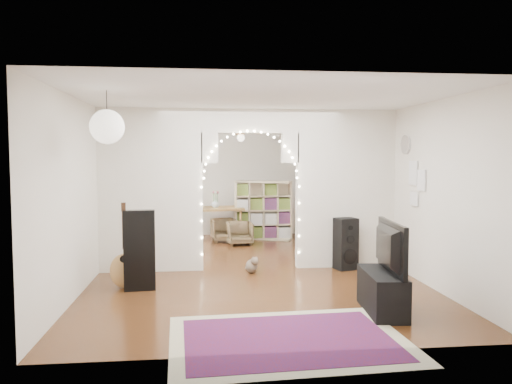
{
  "coord_description": "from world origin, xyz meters",
  "views": [
    {
      "loc": [
        -0.8,
        -8.38,
        1.9
      ],
      "look_at": [
        0.13,
        0.3,
        1.29
      ],
      "focal_mm": 35.0,
      "sensor_mm": 36.0,
      "label": 1
    }
  ],
  "objects": [
    {
      "name": "media_console",
      "position": [
        1.37,
        -2.6,
        0.25
      ],
      "size": [
        0.49,
        1.03,
        0.5
      ],
      "primitive_type": "cube",
      "rotation": [
        0.0,
        0.0,
        -0.09
      ],
      "color": "black",
      "rests_on": "floor"
    },
    {
      "name": "paper_lantern",
      "position": [
        -1.9,
        -2.4,
        2.25
      ],
      "size": [
        0.4,
        0.4,
        0.4
      ],
      "primitive_type": "sphere",
      "color": "white",
      "rests_on": "ceiling"
    },
    {
      "name": "wall_back",
      "position": [
        0.0,
        3.75,
        1.35
      ],
      "size": [
        5.0,
        0.02,
        2.7
      ],
      "primitive_type": "cube",
      "color": "silver",
      "rests_on": "floor"
    },
    {
      "name": "wall_front",
      "position": [
        0.0,
        -3.75,
        1.35
      ],
      "size": [
        5.0,
        0.02,
        2.7
      ],
      "primitive_type": "cube",
      "color": "silver",
      "rests_on": "floor"
    },
    {
      "name": "dining_chair_right",
      "position": [
        -0.0,
        2.32,
        0.25
      ],
      "size": [
        0.57,
        0.58,
        0.49
      ],
      "primitive_type": "imported",
      "rotation": [
        0.0,
        0.0,
        0.08
      ],
      "color": "brown",
      "rests_on": "floor"
    },
    {
      "name": "area_rug",
      "position": [
        0.07,
        -3.4,
        0.01
      ],
      "size": [
        2.53,
        1.95,
        0.02
      ],
      "primitive_type": "cube",
      "rotation": [
        0.0,
        0.0,
        0.05
      ],
      "color": "maroon",
      "rests_on": "floor"
    },
    {
      "name": "ceiling",
      "position": [
        0.0,
        0.0,
        2.7
      ],
      "size": [
        5.0,
        7.5,
        0.02
      ],
      "primitive_type": "cube",
      "color": "white",
      "rests_on": "wall_back"
    },
    {
      "name": "guitar_case",
      "position": [
        -1.7,
        -1.25,
        0.58
      ],
      "size": [
        0.45,
        0.19,
        1.15
      ],
      "primitive_type": "cube",
      "rotation": [
        0.0,
        0.0,
        0.09
      ],
      "color": "black",
      "rests_on": "floor"
    },
    {
      "name": "bookcase",
      "position": [
        0.59,
        3.0,
        0.68
      ],
      "size": [
        1.33,
        0.83,
        1.35
      ],
      "primitive_type": "cube",
      "rotation": [
        0.0,
        0.0,
        -0.41
      ],
      "color": "beige",
      "rests_on": "floor"
    },
    {
      "name": "floor",
      "position": [
        0.0,
        0.0,
        0.0
      ],
      "size": [
        7.5,
        7.5,
        0.0
      ],
      "primitive_type": "plane",
      "color": "black",
      "rests_on": "ground"
    },
    {
      "name": "dining_chair_left",
      "position": [
        -0.33,
        2.75,
        0.26
      ],
      "size": [
        0.61,
        0.63,
        0.52
      ],
      "primitive_type": "imported",
      "rotation": [
        0.0,
        0.0,
        0.12
      ],
      "color": "brown",
      "rests_on": "floor"
    },
    {
      "name": "window",
      "position": [
        -2.47,
        1.8,
        1.5
      ],
      "size": [
        0.04,
        1.2,
        1.4
      ],
      "primitive_type": "cube",
      "color": "white",
      "rests_on": "wall_left"
    },
    {
      "name": "wall_right",
      "position": [
        2.5,
        0.0,
        1.35
      ],
      "size": [
        0.02,
        7.5,
        2.7
      ],
      "primitive_type": "cube",
      "color": "silver",
      "rests_on": "floor"
    },
    {
      "name": "fairy_lights",
      "position": [
        0.0,
        -0.13,
        1.55
      ],
      "size": [
        1.64,
        0.04,
        1.6
      ],
      "primitive_type": null,
      "color": "#FFEABF",
      "rests_on": "divider_wall"
    },
    {
      "name": "divider_wall",
      "position": [
        0.0,
        0.0,
        1.42
      ],
      "size": [
        5.0,
        0.2,
        2.7
      ],
      "color": "silver",
      "rests_on": "floor"
    },
    {
      "name": "acoustic_guitar",
      "position": [
        -1.93,
        -1.11,
        0.46
      ],
      "size": [
        0.44,
        0.21,
        1.06
      ],
      "rotation": [
        0.0,
        0.0,
        0.14
      ],
      "color": "tan",
      "rests_on": "floor"
    },
    {
      "name": "wall_clock",
      "position": [
        2.48,
        -0.6,
        2.1
      ],
      "size": [
        0.03,
        0.31,
        0.31
      ],
      "primitive_type": "cylinder",
      "rotation": [
        0.0,
        1.57,
        0.0
      ],
      "color": "white",
      "rests_on": "wall_right"
    },
    {
      "name": "picture_frames",
      "position": [
        2.48,
        -1.0,
        1.5
      ],
      "size": [
        0.02,
        0.5,
        0.7
      ],
      "primitive_type": null,
      "color": "white",
      "rests_on": "wall_right"
    },
    {
      "name": "ceiling_fan",
      "position": [
        0.0,
        2.0,
        2.4
      ],
      "size": [
        1.1,
        1.1,
        0.3
      ],
      "primitive_type": null,
      "color": "#C98543",
      "rests_on": "ceiling"
    },
    {
      "name": "tabby_cat",
      "position": [
        -0.0,
        -0.35,
        0.12
      ],
      "size": [
        0.27,
        0.46,
        0.3
      ],
      "rotation": [
        0.0,
        0.0,
        0.29
      ],
      "color": "brown",
      "rests_on": "floor"
    },
    {
      "name": "wall_left",
      "position": [
        -2.5,
        0.0,
        1.35
      ],
      "size": [
        0.02,
        7.5,
        2.7
      ],
      "primitive_type": "cube",
      "color": "silver",
      "rests_on": "floor"
    },
    {
      "name": "dining_table",
      "position": [
        -0.51,
        2.93,
        0.68
      ],
      "size": [
        1.3,
        0.96,
        0.76
      ],
      "rotation": [
        0.0,
        0.0,
        0.14
      ],
      "color": "brown",
      "rests_on": "floor"
    },
    {
      "name": "tv",
      "position": [
        1.37,
        -2.6,
        0.81
      ],
      "size": [
        0.24,
        1.08,
        0.62
      ],
      "primitive_type": "imported",
      "rotation": [
        0.0,
        0.0,
        1.48
      ],
      "color": "black",
      "rests_on": "media_console"
    },
    {
      "name": "floor_speaker",
      "position": [
        1.6,
        -0.25,
        0.43
      ],
      "size": [
        0.4,
        0.37,
        0.87
      ],
      "rotation": [
        0.0,
        0.0,
        0.27
      ],
      "color": "black",
      "rests_on": "floor"
    },
    {
      "name": "flower_vase",
      "position": [
        -0.51,
        2.93,
        0.85
      ],
      "size": [
        0.21,
        0.21,
        0.19
      ],
      "primitive_type": "imported",
      "rotation": [
        0.0,
        0.0,
        0.14
      ],
      "color": "white",
      "rests_on": "dining_table"
    }
  ]
}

